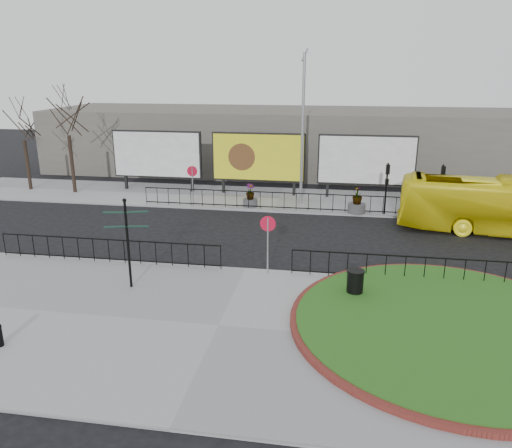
% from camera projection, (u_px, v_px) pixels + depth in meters
% --- Properties ---
extents(ground, '(90.00, 90.00, 0.00)m').
position_uv_depth(ground, '(246.00, 271.00, 21.25)').
color(ground, black).
rests_on(ground, ground).
extents(pavement_near, '(30.00, 10.00, 0.12)m').
position_uv_depth(pavement_near, '(218.00, 327.00, 16.53)').
color(pavement_near, gray).
rests_on(pavement_near, ground).
extents(pavement_far, '(44.00, 6.00, 0.12)m').
position_uv_depth(pavement_far, '(279.00, 199.00, 32.53)').
color(pavement_far, gray).
rests_on(pavement_far, ground).
extents(brick_edge, '(10.40, 10.40, 0.18)m').
position_uv_depth(brick_edge, '(449.00, 326.00, 16.28)').
color(brick_edge, maroon).
rests_on(brick_edge, pavement_near).
extents(grass_lawn, '(10.00, 10.00, 0.22)m').
position_uv_depth(grass_lawn, '(449.00, 325.00, 16.27)').
color(grass_lawn, '#164A13').
rests_on(grass_lawn, pavement_near).
extents(railing_near_left, '(10.00, 0.10, 1.10)m').
position_uv_depth(railing_near_left, '(109.00, 250.00, 21.69)').
color(railing_near_left, black).
rests_on(railing_near_left, pavement_near).
extents(railing_near_right, '(9.00, 0.10, 1.10)m').
position_uv_depth(railing_near_right, '(405.00, 268.00, 19.78)').
color(railing_near_right, black).
rests_on(railing_near_right, pavement_near).
extents(railing_far, '(18.00, 0.10, 1.10)m').
position_uv_depth(railing_far, '(290.00, 201.00, 29.66)').
color(railing_far, black).
rests_on(railing_far, pavement_far).
extents(speed_sign_far, '(0.64, 0.07, 2.47)m').
position_uv_depth(speed_sign_far, '(192.00, 177.00, 30.30)').
color(speed_sign_far, gray).
rests_on(speed_sign_far, pavement_far).
extents(speed_sign_near, '(0.64, 0.07, 2.47)m').
position_uv_depth(speed_sign_near, '(268.00, 232.00, 20.15)').
color(speed_sign_near, gray).
rests_on(speed_sign_near, pavement_near).
extents(billboard_left, '(6.20, 0.31, 4.10)m').
position_uv_depth(billboard_left, '(157.00, 155.00, 33.99)').
color(billboard_left, black).
rests_on(billboard_left, pavement_far).
extents(billboard_mid, '(6.20, 0.31, 4.10)m').
position_uv_depth(billboard_mid, '(258.00, 157.00, 32.92)').
color(billboard_mid, black).
rests_on(billboard_mid, pavement_far).
extents(billboard_right, '(6.20, 0.31, 4.10)m').
position_uv_depth(billboard_right, '(366.00, 160.00, 31.85)').
color(billboard_right, black).
rests_on(billboard_right, pavement_far).
extents(lamp_post, '(0.74, 0.18, 9.23)m').
position_uv_depth(lamp_post, '(303.00, 128.00, 29.93)').
color(lamp_post, gray).
rests_on(lamp_post, pavement_far).
extents(signal_pole_a, '(0.22, 0.26, 3.00)m').
position_uv_depth(signal_pole_a, '(387.00, 181.00, 28.42)').
color(signal_pole_a, black).
rests_on(signal_pole_a, pavement_far).
extents(signal_pole_b, '(0.22, 0.26, 3.00)m').
position_uv_depth(signal_pole_b, '(442.00, 183.00, 27.96)').
color(signal_pole_b, black).
rests_on(signal_pole_b, pavement_far).
extents(tree_left, '(2.00, 2.00, 7.00)m').
position_uv_depth(tree_left, '(69.00, 141.00, 33.14)').
color(tree_left, '#2D2119').
rests_on(tree_left, pavement_far).
extents(tree_mid, '(2.00, 2.00, 6.20)m').
position_uv_depth(tree_mid, '(25.00, 145.00, 34.08)').
color(tree_mid, '#2D2119').
rests_on(tree_mid, pavement_far).
extents(building_backdrop, '(40.00, 10.00, 5.00)m').
position_uv_depth(building_backdrop, '(293.00, 141.00, 41.22)').
color(building_backdrop, '#5A574E').
rests_on(building_backdrop, ground).
extents(fingerpost_sign, '(1.66, 0.63, 3.55)m').
position_uv_depth(fingerpost_sign, '(127.00, 235.00, 18.77)').
color(fingerpost_sign, black).
rests_on(fingerpost_sign, pavement_near).
extents(litter_bin, '(0.65, 0.65, 1.07)m').
position_uv_depth(litter_bin, '(355.00, 284.00, 18.37)').
color(litter_bin, black).
rests_on(litter_bin, pavement_near).
extents(bus, '(10.77, 3.64, 2.94)m').
position_uv_depth(bus, '(505.00, 206.00, 25.59)').
color(bus, yellow).
rests_on(bus, ground).
extents(planter_a, '(0.88, 0.88, 1.42)m').
position_uv_depth(planter_a, '(250.00, 198.00, 30.47)').
color(planter_a, '#4C4C4F').
rests_on(planter_a, pavement_far).
extents(planter_c, '(1.02, 1.02, 1.57)m').
position_uv_depth(planter_c, '(357.00, 203.00, 29.15)').
color(planter_c, '#4C4C4F').
rests_on(planter_c, pavement_far).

